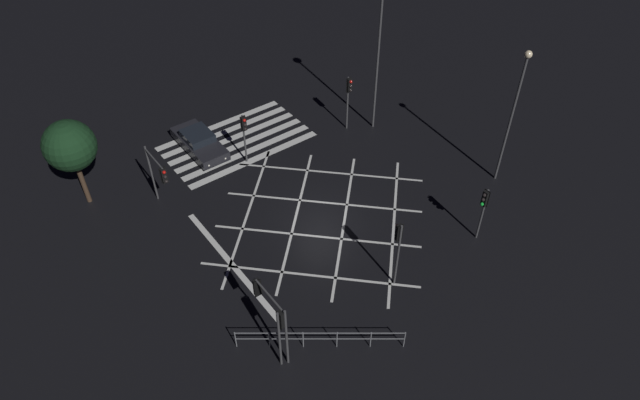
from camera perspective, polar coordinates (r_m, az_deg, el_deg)
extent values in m
plane|color=black|center=(31.02, 0.00, -1.90)|extent=(200.00, 200.00, 0.00)
cube|color=silver|center=(35.19, -6.46, 4.11)|extent=(9.00, 0.50, 0.01)
cube|color=silver|center=(35.82, -7.22, 4.82)|extent=(9.00, 0.50, 0.01)
cube|color=silver|center=(36.46, -7.96, 5.50)|extent=(9.00, 0.50, 0.01)
cube|color=silver|center=(37.11, -8.68, 6.16)|extent=(9.00, 0.50, 0.01)
cube|color=silver|center=(37.77, -9.37, 6.79)|extent=(9.00, 0.50, 0.01)
cube|color=silver|center=(38.44, -10.05, 7.40)|extent=(9.00, 0.50, 0.01)
cube|color=silver|center=(31.68, -7.19, -1.16)|extent=(7.88, 7.88, 0.01)
cube|color=silver|center=(33.97, 0.95, 2.78)|extent=(7.88, 7.88, 0.01)
cube|color=silver|center=(31.18, -2.43, -1.65)|extent=(7.88, 7.88, 0.01)
cube|color=silver|center=(31.98, 0.34, -0.24)|extent=(7.88, 7.88, 0.01)
cube|color=silver|center=(30.92, 2.45, -2.13)|extent=(7.88, 7.88, 0.01)
cube|color=silver|center=(30.09, -0.36, -3.65)|extent=(7.88, 7.88, 0.01)
cube|color=silver|center=(30.88, 7.38, -2.61)|extent=(7.88, 7.88, 0.01)
cube|color=silver|center=(28.33, -1.15, -7.50)|extent=(7.88, 7.88, 0.01)
cube|color=silver|center=(29.09, -8.75, -6.42)|extent=(0.30, 9.00, 0.01)
cylinder|color=#424244|center=(34.08, -7.56, 6.06)|extent=(0.11, 0.11, 3.32)
cube|color=black|center=(33.31, -7.62, 7.56)|extent=(0.28, 0.16, 0.90)
sphere|color=red|center=(33.06, -7.57, 7.90)|extent=(0.18, 0.18, 0.18)
sphere|color=black|center=(33.23, -7.52, 7.47)|extent=(0.18, 0.18, 0.18)
sphere|color=black|center=(33.40, -7.47, 7.05)|extent=(0.18, 0.18, 0.18)
cube|color=black|center=(33.38, -7.70, 7.63)|extent=(0.36, 0.02, 0.98)
cylinder|color=#424244|center=(30.02, 15.90, -1.40)|extent=(0.11, 0.11, 3.32)
cube|color=black|center=(29.18, 16.15, 0.13)|extent=(0.16, 0.28, 0.90)
sphere|color=black|center=(28.91, 16.11, 0.48)|extent=(0.18, 0.18, 0.18)
sphere|color=black|center=(29.10, 16.00, 0.04)|extent=(0.18, 0.18, 0.18)
sphere|color=green|center=(29.30, 15.89, -0.40)|extent=(0.18, 0.18, 0.18)
cube|color=black|center=(29.24, 16.26, 0.20)|extent=(0.02, 0.36, 0.98)
cylinder|color=#424244|center=(26.77, 7.78, -5.54)|extent=(0.11, 0.11, 3.92)
cube|color=black|center=(25.77, 7.87, -3.19)|extent=(0.28, 0.16, 0.90)
sphere|color=red|center=(25.62, 7.77, -2.58)|extent=(0.18, 0.18, 0.18)
sphere|color=black|center=(25.83, 7.71, -3.05)|extent=(0.18, 0.18, 0.18)
sphere|color=black|center=(26.04, 7.65, -3.51)|extent=(0.18, 0.18, 0.18)
cube|color=black|center=(25.73, 8.01, -3.31)|extent=(0.36, 0.02, 0.98)
cylinder|color=#424244|center=(24.00, -4.08, -13.77)|extent=(0.11, 0.11, 3.55)
cube|color=black|center=(22.99, -3.95, -11.84)|extent=(0.16, 0.28, 0.90)
sphere|color=black|center=(22.79, -3.75, -11.26)|extent=(0.18, 0.18, 0.18)
sphere|color=black|center=(23.03, -3.71, -11.71)|extent=(0.18, 0.18, 0.18)
sphere|color=green|center=(23.27, -3.68, -12.14)|extent=(0.18, 0.18, 0.18)
cube|color=black|center=(22.97, -4.14, -11.94)|extent=(0.02, 0.36, 0.98)
cylinder|color=#424244|center=(24.01, -3.37, -13.60)|extent=(0.11, 0.11, 3.59)
cylinder|color=#424244|center=(23.22, -5.02, -9.58)|extent=(0.09, 2.11, 0.09)
cube|color=black|center=(24.15, -6.34, -8.63)|extent=(0.28, 0.16, 0.90)
sphere|color=black|center=(23.98, -6.54, -8.01)|extent=(0.18, 0.18, 0.18)
sphere|color=orange|center=(24.21, -6.48, -8.47)|extent=(0.18, 0.18, 0.18)
sphere|color=black|center=(24.45, -6.43, -8.91)|extent=(0.18, 0.18, 0.18)
cube|color=black|center=(24.10, -6.23, -8.77)|extent=(0.36, 0.02, 0.98)
cylinder|color=#424244|center=(32.36, -16.48, 2.56)|extent=(0.11, 0.11, 3.66)
cylinder|color=#424244|center=(30.55, -16.29, 3.99)|extent=(0.09, 2.07, 0.09)
cube|color=black|center=(30.03, -15.32, 2.35)|extent=(0.28, 0.16, 0.90)
sphere|color=red|center=(29.77, -15.33, 2.68)|extent=(0.18, 0.18, 0.18)
sphere|color=black|center=(29.95, -15.23, 2.24)|extent=(0.18, 0.18, 0.18)
sphere|color=black|center=(30.14, -15.12, 1.81)|extent=(0.18, 0.18, 0.18)
cube|color=black|center=(30.10, -15.39, 2.44)|extent=(0.36, 0.02, 0.98)
cylinder|color=#424244|center=(36.58, 2.76, 9.62)|extent=(0.11, 0.11, 3.76)
cube|color=black|center=(35.77, 2.97, 11.38)|extent=(0.28, 0.16, 0.90)
sphere|color=red|center=(35.54, 3.11, 11.72)|extent=(0.18, 0.18, 0.18)
sphere|color=black|center=(35.69, 3.09, 11.31)|extent=(0.18, 0.18, 0.18)
sphere|color=black|center=(35.85, 3.07, 10.90)|extent=(0.18, 0.18, 0.18)
cube|color=black|center=(35.83, 2.88, 11.44)|extent=(0.36, 0.02, 0.98)
cylinder|color=#424244|center=(32.84, 18.45, 7.37)|extent=(0.14, 0.14, 7.88)
sphere|color=#F9E0B2|center=(30.83, 20.11, 13.52)|extent=(0.40, 0.40, 0.40)
cylinder|color=#424244|center=(35.55, 5.75, 13.21)|extent=(0.14, 0.14, 8.87)
cylinder|color=#473323|center=(33.74, -22.64, 1.71)|extent=(0.27, 0.27, 2.84)
sphere|color=#143319|center=(32.32, -23.77, 5.00)|extent=(2.75, 2.75, 2.75)
cube|color=black|center=(36.20, -11.95, 5.55)|extent=(1.82, 4.44, 0.58)
cube|color=black|center=(35.98, -12.15, 6.30)|extent=(1.60, 1.86, 0.48)
sphere|color=white|center=(34.82, -9.46, 4.15)|extent=(0.16, 0.16, 0.16)
sphere|color=white|center=(34.46, -11.08, 3.43)|extent=(0.16, 0.16, 0.16)
cylinder|color=black|center=(35.54, -9.76, 4.77)|extent=(0.20, 0.62, 0.62)
cylinder|color=black|center=(35.04, -11.99, 3.79)|extent=(0.20, 0.62, 0.62)
cylinder|color=black|center=(37.58, -11.84, 6.79)|extent=(0.20, 0.62, 0.62)
cylinder|color=black|center=(37.12, -13.98, 5.88)|extent=(0.20, 0.62, 0.62)
cylinder|color=gray|center=(25.72, -8.44, -13.64)|extent=(0.05, 0.05, 1.05)
cylinder|color=gray|center=(25.55, -5.09, -13.73)|extent=(0.05, 0.05, 1.05)
cylinder|color=gray|center=(25.47, -1.70, -13.78)|extent=(0.05, 0.05, 1.05)
cylinder|color=gray|center=(25.47, 1.70, -13.78)|extent=(0.05, 0.05, 1.05)
cylinder|color=gray|center=(25.55, 5.09, -13.73)|extent=(0.05, 0.05, 1.05)
cylinder|color=gray|center=(25.72, 8.44, -13.64)|extent=(0.05, 0.05, 1.05)
cylinder|color=gray|center=(25.05, 0.00, -13.17)|extent=(5.89, 4.44, 0.04)
cylinder|color=gray|center=(25.41, 0.00, -13.72)|extent=(5.89, 4.44, 0.04)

